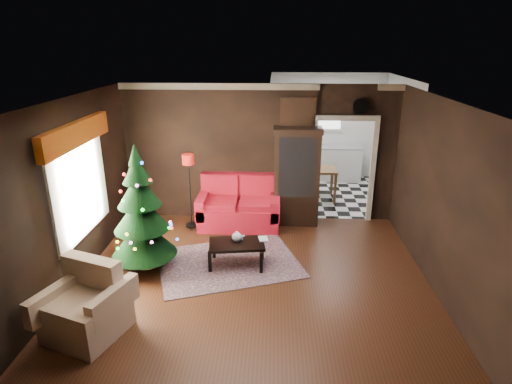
{
  "coord_description": "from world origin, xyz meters",
  "views": [
    {
      "loc": [
        0.31,
        -5.79,
        3.57
      ],
      "look_at": [
        0.0,
        0.9,
        1.15
      ],
      "focal_mm": 29.47,
      "sensor_mm": 36.0,
      "label": 1
    }
  ],
  "objects_px": {
    "curio_cabinet": "(296,179)",
    "floor_lamp": "(190,191)",
    "wall_clock": "(361,106)",
    "armchair": "(85,303)",
    "teapot": "(237,237)",
    "kitchen_table": "(320,184)",
    "loveseat": "(239,203)",
    "coffee_table": "(237,254)",
    "christmas_tree": "(141,210)"
  },
  "relations": [
    {
      "from": "curio_cabinet",
      "to": "floor_lamp",
      "type": "relative_size",
      "value": 1.3
    },
    {
      "from": "wall_clock",
      "to": "armchair",
      "type": "bearing_deg",
      "value": -136.14
    },
    {
      "from": "curio_cabinet",
      "to": "teapot",
      "type": "xyz_separation_m",
      "value": [
        -1.05,
        -1.8,
        -0.44
      ]
    },
    {
      "from": "armchair",
      "to": "kitchen_table",
      "type": "xyz_separation_m",
      "value": [
        3.46,
        5.1,
        -0.09
      ]
    },
    {
      "from": "wall_clock",
      "to": "kitchen_table",
      "type": "relative_size",
      "value": 0.43
    },
    {
      "from": "loveseat",
      "to": "floor_lamp",
      "type": "height_order",
      "value": "floor_lamp"
    },
    {
      "from": "loveseat",
      "to": "curio_cabinet",
      "type": "xyz_separation_m",
      "value": [
        1.15,
        0.22,
        0.45
      ]
    },
    {
      "from": "floor_lamp",
      "to": "wall_clock",
      "type": "relative_size",
      "value": 4.57
    },
    {
      "from": "coffee_table",
      "to": "wall_clock",
      "type": "height_order",
      "value": "wall_clock"
    },
    {
      "from": "christmas_tree",
      "to": "kitchen_table",
      "type": "xyz_separation_m",
      "value": [
        3.2,
        3.43,
        -0.68
      ]
    },
    {
      "from": "christmas_tree",
      "to": "floor_lamp",
      "type": "bearing_deg",
      "value": 72.34
    },
    {
      "from": "loveseat",
      "to": "christmas_tree",
      "type": "bearing_deg",
      "value": -128.19
    },
    {
      "from": "loveseat",
      "to": "floor_lamp",
      "type": "xyz_separation_m",
      "value": [
        -0.92,
        -0.27,
        0.33
      ]
    },
    {
      "from": "christmas_tree",
      "to": "armchair",
      "type": "bearing_deg",
      "value": -98.74
    },
    {
      "from": "floor_lamp",
      "to": "wall_clock",
      "type": "distance_m",
      "value": 3.68
    },
    {
      "from": "teapot",
      "to": "kitchen_table",
      "type": "xyz_separation_m",
      "value": [
        1.7,
        3.23,
        -0.13
      ]
    },
    {
      "from": "loveseat",
      "to": "coffee_table",
      "type": "distance_m",
      "value": 1.65
    },
    {
      "from": "loveseat",
      "to": "teapot",
      "type": "height_order",
      "value": "loveseat"
    },
    {
      "from": "coffee_table",
      "to": "teapot",
      "type": "distance_m",
      "value": 0.3
    },
    {
      "from": "floor_lamp",
      "to": "teapot",
      "type": "xyz_separation_m",
      "value": [
        1.02,
        -1.31,
        -0.32
      ]
    },
    {
      "from": "christmas_tree",
      "to": "coffee_table",
      "type": "bearing_deg",
      "value": 6.11
    },
    {
      "from": "floor_lamp",
      "to": "kitchen_table",
      "type": "height_order",
      "value": "floor_lamp"
    },
    {
      "from": "loveseat",
      "to": "coffee_table",
      "type": "bearing_deg",
      "value": -86.45
    },
    {
      "from": "curio_cabinet",
      "to": "wall_clock",
      "type": "distance_m",
      "value": 1.88
    },
    {
      "from": "floor_lamp",
      "to": "coffee_table",
      "type": "relative_size",
      "value": 1.61
    },
    {
      "from": "loveseat",
      "to": "wall_clock",
      "type": "relative_size",
      "value": 5.31
    },
    {
      "from": "coffee_table",
      "to": "floor_lamp",
      "type": "bearing_deg",
      "value": 127.04
    },
    {
      "from": "armchair",
      "to": "wall_clock",
      "type": "height_order",
      "value": "wall_clock"
    },
    {
      "from": "armchair",
      "to": "coffee_table",
      "type": "xyz_separation_m",
      "value": [
        1.76,
        1.83,
        -0.24
      ]
    },
    {
      "from": "christmas_tree",
      "to": "teapot",
      "type": "relative_size",
      "value": 10.66
    },
    {
      "from": "floor_lamp",
      "to": "loveseat",
      "type": "bearing_deg",
      "value": 16.29
    },
    {
      "from": "curio_cabinet",
      "to": "christmas_tree",
      "type": "bearing_deg",
      "value": -141.88
    },
    {
      "from": "coffee_table",
      "to": "kitchen_table",
      "type": "bearing_deg",
      "value": 62.55
    },
    {
      "from": "curio_cabinet",
      "to": "christmas_tree",
      "type": "xyz_separation_m",
      "value": [
        -2.55,
        -2.0,
        0.1
      ]
    },
    {
      "from": "armchair",
      "to": "loveseat",
      "type": "bearing_deg",
      "value": 84.25
    },
    {
      "from": "floor_lamp",
      "to": "christmas_tree",
      "type": "xyz_separation_m",
      "value": [
        -0.48,
        -1.51,
        0.22
      ]
    },
    {
      "from": "curio_cabinet",
      "to": "teapot",
      "type": "height_order",
      "value": "curio_cabinet"
    },
    {
      "from": "floor_lamp",
      "to": "armchair",
      "type": "height_order",
      "value": "floor_lamp"
    },
    {
      "from": "teapot",
      "to": "coffee_table",
      "type": "bearing_deg",
      "value": -88.04
    },
    {
      "from": "armchair",
      "to": "wall_clock",
      "type": "xyz_separation_m",
      "value": [
        4.01,
        3.85,
        1.92
      ]
    },
    {
      "from": "wall_clock",
      "to": "teapot",
      "type": "bearing_deg",
      "value": -138.7
    },
    {
      "from": "kitchen_table",
      "to": "curio_cabinet",
      "type": "bearing_deg",
      "value": -114.44
    },
    {
      "from": "loveseat",
      "to": "armchair",
      "type": "relative_size",
      "value": 1.86
    },
    {
      "from": "armchair",
      "to": "coffee_table",
      "type": "height_order",
      "value": "armchair"
    },
    {
      "from": "floor_lamp",
      "to": "christmas_tree",
      "type": "distance_m",
      "value": 1.6
    },
    {
      "from": "christmas_tree",
      "to": "teapot",
      "type": "xyz_separation_m",
      "value": [
        1.5,
        0.21,
        -0.54
      ]
    },
    {
      "from": "christmas_tree",
      "to": "loveseat",
      "type": "bearing_deg",
      "value": 51.81
    },
    {
      "from": "loveseat",
      "to": "coffee_table",
      "type": "relative_size",
      "value": 1.87
    },
    {
      "from": "floor_lamp",
      "to": "armchair",
      "type": "distance_m",
      "value": 3.29
    },
    {
      "from": "armchair",
      "to": "teapot",
      "type": "relative_size",
      "value": 4.87
    }
  ]
}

